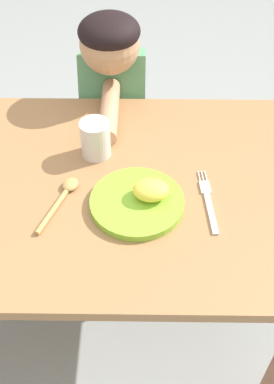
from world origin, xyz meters
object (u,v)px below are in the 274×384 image
drinking_cup (95,139)px  person (115,127)px  plate (140,200)px  spoon (63,195)px  fork (208,202)px

drinking_cup → person: person is taller
plate → spoon: 0.19m
plate → person: (-0.09, 0.52, -0.19)m
person → fork: bearing=116.4°
fork → spoon: 0.35m
fork → person: person is taller
fork → person: bearing=22.2°
drinking_cup → person: (0.03, 0.34, -0.23)m
spoon → person: 0.54m
plate → spoon: (-0.19, 0.02, -0.01)m
plate → drinking_cup: 0.22m
plate → person: person is taller
drinking_cup → person: 0.41m
person → drinking_cup: bearing=85.5°
fork → spoon: size_ratio=1.13×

